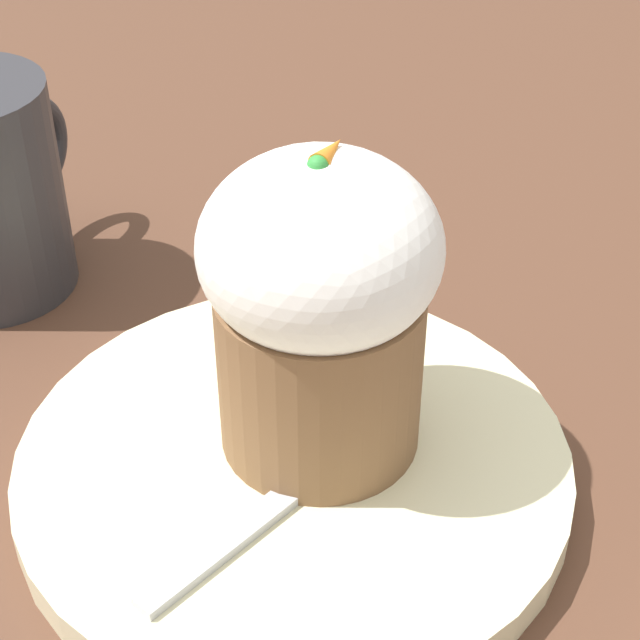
# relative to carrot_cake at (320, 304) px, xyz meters

# --- Properties ---
(ground_plane) EXTENTS (4.00, 4.00, 0.00)m
(ground_plane) POSITION_rel_carrot_cake_xyz_m (-0.01, 0.01, -0.08)
(ground_plane) COLOR #513323
(dessert_plate) EXTENTS (0.22, 0.22, 0.02)m
(dessert_plate) POSITION_rel_carrot_cake_xyz_m (-0.01, 0.01, -0.07)
(dessert_plate) COLOR beige
(dessert_plate) RESTS_ON ground_plane
(carrot_cake) EXTENTS (0.09, 0.09, 0.13)m
(carrot_cake) POSITION_rel_carrot_cake_xyz_m (0.00, 0.00, 0.00)
(carrot_cake) COLOR brown
(carrot_cake) RESTS_ON dessert_plate
(spoon) EXTENTS (0.13, 0.07, 0.01)m
(spoon) POSITION_rel_carrot_cake_xyz_m (-0.01, -0.01, -0.06)
(spoon) COLOR #B7B7BC
(spoon) RESTS_ON dessert_plate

